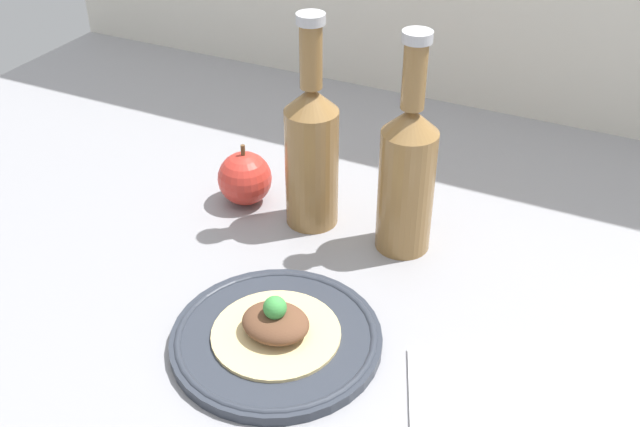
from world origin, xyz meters
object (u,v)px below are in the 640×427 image
(plate, at_px, (276,338))
(cider_bottle_left, at_px, (312,150))
(plated_food, at_px, (276,326))
(cider_bottle_right, at_px, (407,173))
(apple, at_px, (245,178))

(plate, distance_m, cider_bottle_left, 0.26)
(plated_food, bearing_deg, cider_bottle_left, 107.13)
(cider_bottle_right, relative_size, apple, 3.20)
(plated_food, relative_size, apple, 1.57)
(cider_bottle_left, distance_m, apple, 0.12)
(apple, bearing_deg, cider_bottle_left, -0.59)
(plated_food, height_order, cider_bottle_left, cider_bottle_left)
(plate, xyz_separation_m, plated_food, (0.00, -0.00, 0.02))
(plated_food, xyz_separation_m, apple, (-0.17, 0.23, 0.01))
(plated_food, distance_m, apple, 0.29)
(plate, xyz_separation_m, apple, (-0.17, 0.23, 0.03))
(apple, bearing_deg, plated_food, -52.92)
(cider_bottle_left, bearing_deg, apple, 179.41)
(cider_bottle_left, relative_size, cider_bottle_right, 1.00)
(cider_bottle_right, bearing_deg, plate, -104.19)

